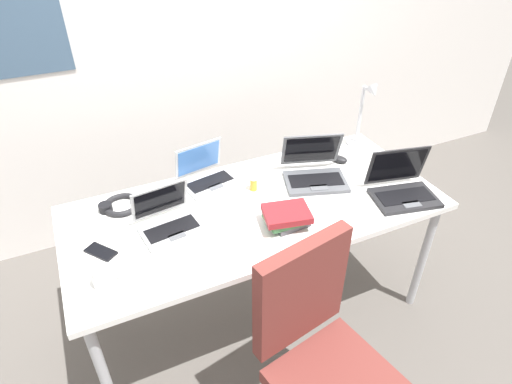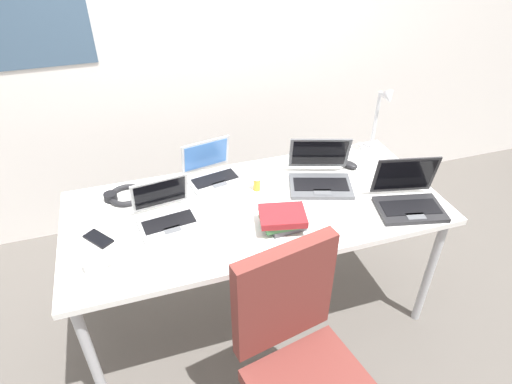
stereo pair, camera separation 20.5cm
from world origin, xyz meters
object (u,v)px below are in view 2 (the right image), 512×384
at_px(laptop_front_right, 320,176).
at_px(laptop_back_left, 408,198).
at_px(pill_bottle, 257,183).
at_px(desk_lamp, 379,121).
at_px(book_stack, 283,219).
at_px(computer_mouse, 349,165).
at_px(headphones, 126,195).
at_px(office_chair, 303,381).
at_px(cell_phone, 98,239).
at_px(laptop_near_lamp, 212,172).
at_px(laptop_near_mouse, 166,214).
at_px(coffee_mug, 94,263).

xyz_separation_m(laptop_front_right, laptop_back_left, (0.32, -0.31, 0.00)).
xyz_separation_m(laptop_back_left, pill_bottle, (-0.65, 0.35, -0.01)).
bearing_deg(desk_lamp, book_stack, -147.50).
bearing_deg(pill_bottle, computer_mouse, 5.17).
xyz_separation_m(desk_lamp, book_stack, (-0.73, -0.47, -0.15)).
bearing_deg(headphones, office_chair, -60.54).
bearing_deg(cell_phone, computer_mouse, -28.26).
distance_m(laptop_back_left, laptop_near_lamp, 0.98).
distance_m(laptop_near_mouse, computer_mouse, 1.03).
relative_size(laptop_near_mouse, cell_phone, 2.13).
height_order(laptop_back_left, laptop_near_lamp, laptop_back_left).
height_order(headphones, office_chair, office_chair).
xyz_separation_m(desk_lamp, laptop_near_lamp, (-0.95, 0.01, -0.16)).
bearing_deg(laptop_front_right, laptop_near_mouse, -174.73).
bearing_deg(laptop_near_lamp, laptop_back_left, -31.54).
height_order(laptop_near_mouse, laptop_back_left, laptop_back_left).
xyz_separation_m(desk_lamp, headphones, (-1.39, -0.02, -0.18)).
bearing_deg(coffee_mug, laptop_near_lamp, 40.49).
bearing_deg(laptop_near_lamp, pill_bottle, -40.42).
relative_size(cell_phone, book_stack, 0.59).
distance_m(computer_mouse, headphones, 1.18).
bearing_deg(pill_bottle, laptop_front_right, -7.14).
distance_m(laptop_back_left, coffee_mug, 1.43).
xyz_separation_m(laptop_near_mouse, cell_phone, (-0.31, -0.04, -0.04)).
distance_m(laptop_near_lamp, cell_phone, 0.66).
height_order(laptop_front_right, pill_bottle, laptop_front_right).
relative_size(computer_mouse, coffee_mug, 0.85).
bearing_deg(headphones, pill_bottle, -11.72).
distance_m(laptop_near_mouse, office_chair, 0.92).
relative_size(laptop_near_lamp, computer_mouse, 3.12).
bearing_deg(laptop_back_left, laptop_near_mouse, 168.07).
bearing_deg(laptop_front_right, laptop_back_left, -44.31).
xyz_separation_m(laptop_front_right, pill_bottle, (-0.33, 0.04, -0.00)).
distance_m(laptop_front_right, pill_bottle, 0.33).
height_order(laptop_front_right, book_stack, laptop_front_right).
bearing_deg(coffee_mug, laptop_back_left, -0.26).
relative_size(computer_mouse, office_chair, 0.10).
distance_m(cell_phone, pill_bottle, 0.79).
bearing_deg(pill_bottle, office_chair, -95.24).
distance_m(laptop_near_mouse, laptop_near_lamp, 0.39).
bearing_deg(office_chair, desk_lamp, 50.22).
bearing_deg(coffee_mug, headphones, 72.05).
distance_m(headphones, pill_bottle, 0.65).
height_order(headphones, coffee_mug, coffee_mug).
relative_size(desk_lamp, cell_phone, 2.94).
xyz_separation_m(laptop_back_left, laptop_near_lamp, (-0.84, 0.51, -0.00)).
distance_m(coffee_mug, office_chair, 0.95).
bearing_deg(pill_bottle, coffee_mug, -156.39).
distance_m(headphones, office_chair, 1.18).
bearing_deg(desk_lamp, pill_bottle, -168.76).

